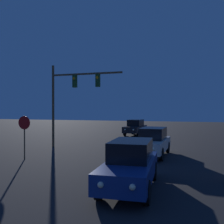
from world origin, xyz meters
name	(u,v)px	position (x,y,z in m)	size (l,w,h in m)	color
car_near	(130,164)	(1.92, 8.79, 0.87)	(1.88, 4.56, 1.71)	navy
car_mid	(153,141)	(1.79, 15.41, 0.87)	(1.83, 4.55, 1.71)	beige
car_far	(135,127)	(-1.84, 27.24, 0.87)	(1.92, 4.58, 1.71)	black
traffic_signal_mast	(70,92)	(-4.48, 16.65, 4.13)	(5.50, 0.30, 6.16)	brown
stop_sign	(24,129)	(-5.01, 12.01, 1.74)	(0.76, 0.07, 2.47)	brown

